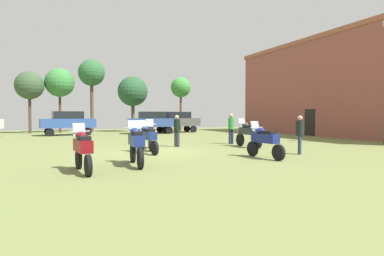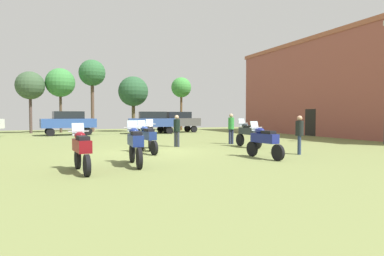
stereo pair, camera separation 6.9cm
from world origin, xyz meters
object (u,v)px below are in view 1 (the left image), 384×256
car_4 (177,120)px  tree_3 (92,74)px  brick_building (345,87)px  tree_4 (181,88)px  tree_1 (133,92)px  motorcycle_7 (147,137)px  motorcycle_1 (136,143)px  tree_7 (29,86)px  car_2 (152,121)px  motorcycle_6 (248,133)px  person_1 (231,126)px  tree_2 (60,83)px  motorcycle_3 (83,148)px  person_2 (300,132)px  motorcycle_5 (264,140)px  person_3 (177,128)px  car_3 (68,121)px  motorcycle_4 (150,135)px

car_4 → tree_3: tree_3 is taller
brick_building → tree_4: bearing=124.1°
tree_1 → tree_3: bearing=161.9°
motorcycle_7 → tree_3: 20.79m
motorcycle_1 → tree_7: size_ratio=0.39×
car_2 → tree_4: size_ratio=0.77×
motorcycle_7 → tree_7: (-5.98, 19.43, 3.66)m
motorcycle_6 → person_1: 2.05m
tree_2 → tree_4: (12.41, -0.04, -0.10)m
car_2 → motorcycle_7: bearing=172.4°
motorcycle_3 → car_2: bearing=62.4°
motorcycle_3 → person_2: person_2 is taller
motorcycle_7 → tree_7: 20.66m
tree_4 → motorcycle_6: bearing=-100.0°
motorcycle_5 → tree_1: 22.56m
motorcycle_3 → motorcycle_5: bearing=-1.3°
brick_building → tree_7: (-24.33, 13.32, 0.34)m
car_4 → tree_4: 5.67m
person_3 → tree_1: (1.25, 16.65, 3.07)m
motorcycle_5 → person_3: (-1.61, 5.66, 0.28)m
motorcycle_1 → car_2: (5.58, 18.15, 0.43)m
car_3 → tree_7: size_ratio=0.79×
tree_3 → tree_4: tree_3 is taller
tree_2 → tree_4: 12.41m
car_3 → tree_3: bearing=-32.3°
brick_building → motorcycle_4: bearing=-165.4°
motorcycle_3 → car_4: size_ratio=0.47×
person_2 → person_3: (-3.76, 5.17, 0.01)m
motorcycle_1 → person_1: 9.16m
motorcycle_7 → car_4: size_ratio=0.51×
person_2 → tree_7: size_ratio=0.29×
motorcycle_7 → tree_4: bearing=58.7°
car_4 → tree_3: bearing=55.1°
car_4 → person_3: car_4 is taller
motorcycle_6 → tree_7: (-11.58, 18.82, 3.64)m
motorcycle_1 → car_3: size_ratio=0.50×
tree_1 → car_2: bearing=-77.7°
person_3 → tree_4: (6.80, 17.65, 3.70)m
tree_1 → car_3: bearing=-149.3°
person_1 → tree_2: (-9.11, 17.30, 3.74)m
motorcycle_7 → tree_4: size_ratio=0.38×
motorcycle_5 → person_2: bearing=7.7°
car_4 → tree_1: 5.54m
car_2 → tree_7: tree_7 is taller
motorcycle_1 → motorcycle_7: 3.54m
motorcycle_6 → tree_3: 21.07m
motorcycle_4 → tree_1: tree_1 is taller
tree_2 → motorcycle_4: bearing=-78.0°
motorcycle_4 → person_3: size_ratio=1.26×
motorcycle_7 → tree_1: size_ratio=0.40×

